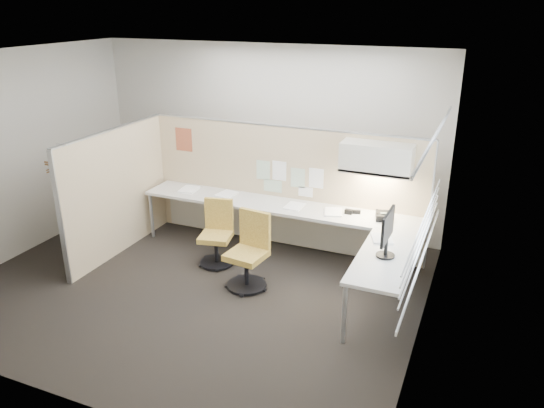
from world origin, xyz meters
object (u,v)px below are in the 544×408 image
at_px(monitor, 387,231).
at_px(desk, 296,220).
at_px(chair_left, 217,235).
at_px(chair_right, 249,253).
at_px(phone, 383,216).

bearing_deg(monitor, desk, 58.85).
relative_size(desk, chair_left, 4.58).
distance_m(chair_left, monitor, 2.46).
bearing_deg(chair_left, chair_right, -42.67).
relative_size(chair_left, chair_right, 0.92).
height_order(desk, chair_left, chair_left).
height_order(chair_left, chair_right, chair_right).
height_order(monitor, phone, monitor).
distance_m(desk, chair_right, 0.92).
height_order(desk, phone, phone).
height_order(desk, monitor, monitor).
bearing_deg(phone, monitor, -91.69).
xyz_separation_m(desk, chair_left, (-0.97, -0.46, -0.19)).
bearing_deg(chair_right, monitor, 6.37).
distance_m(desk, monitor, 1.68).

